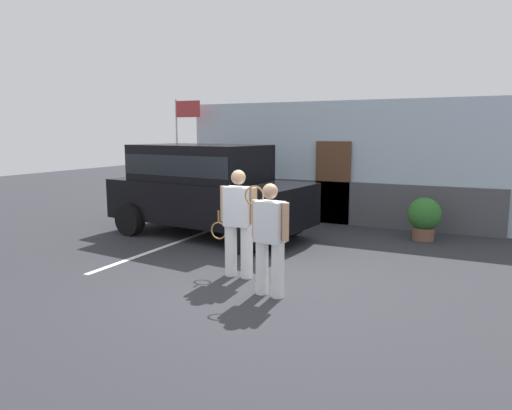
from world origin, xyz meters
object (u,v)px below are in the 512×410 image
object	(u,v)px
potted_plant_by_porch	(424,217)
flag_pole	(182,136)
tennis_player_woman	(270,238)
parked_suv	(205,185)
tennis_player_man	(238,222)

from	to	relation	value
potted_plant_by_porch	flag_pole	world-z (taller)	flag_pole
tennis_player_woman	flag_pole	size ratio (longest dim) A/B	0.50
parked_suv	flag_pole	bearing A→B (deg)	140.66
potted_plant_by_porch	tennis_player_man	bearing A→B (deg)	-120.42
potted_plant_by_porch	flag_pole	xyz separation A→B (m)	(-6.65, 0.55, 1.71)
parked_suv	tennis_player_woman	distance (m)	4.24
tennis_player_woman	flag_pole	xyz separation A→B (m)	(-5.08, 5.20, 1.38)
tennis_player_man	tennis_player_woman	world-z (taller)	tennis_player_man
parked_suv	potted_plant_by_porch	bearing A→B (deg)	26.34
tennis_player_woman	potted_plant_by_porch	size ratio (longest dim) A/B	1.73
parked_suv	potted_plant_by_porch	world-z (taller)	parked_suv
tennis_player_man	flag_pole	world-z (taller)	flag_pole
flag_pole	parked_suv	bearing A→B (deg)	-45.80
tennis_player_man	flag_pole	size ratio (longest dim) A/B	0.54
tennis_player_woman	potted_plant_by_porch	world-z (taller)	tennis_player_woman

